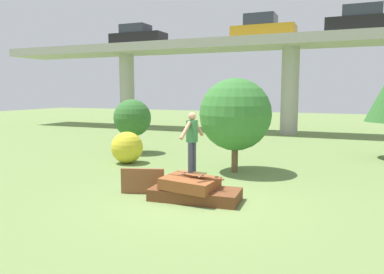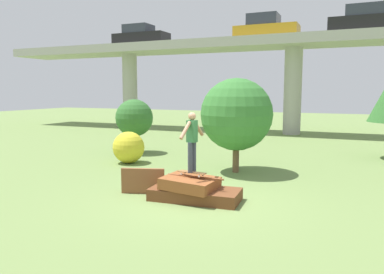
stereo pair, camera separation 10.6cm
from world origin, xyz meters
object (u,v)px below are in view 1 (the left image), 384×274
object	(u,v)px
car_on_overpass_mid	(364,21)
skater	(192,138)
tree_behind_right	(235,115)
tree_behind_left	(132,118)
car_on_overpass_left	(263,29)
bush_yellow_flowering	(127,147)
skateboard	(192,172)
car_on_overpass_right	(138,37)

from	to	relation	value
car_on_overpass_mid	skater	bearing A→B (deg)	-105.33
car_on_overpass_mid	tree_behind_right	distance (m)	13.33
car_on_overpass_mid	tree_behind_left	bearing A→B (deg)	-134.20
car_on_overpass_left	bush_yellow_flowering	xyz separation A→B (m)	(-2.40, -12.60, -6.13)
car_on_overpass_mid	tree_behind_right	size ratio (longest dim) A/B	1.34
tree_behind_right	car_on_overpass_mid	bearing A→B (deg)	70.74
car_on_overpass_left	car_on_overpass_mid	size ratio (longest dim) A/B	0.94
skater	car_on_overpass_left	xyz separation A→B (m)	(-1.77, 16.08, 5.15)
skater	tree_behind_right	bearing A→B (deg)	88.54
skateboard	tree_behind_right	bearing A→B (deg)	88.54
car_on_overpass_left	car_on_overpass_mid	bearing A→B (deg)	-7.11
skater	tree_behind_left	size ratio (longest dim) A/B	0.63
skater	car_on_overpass_mid	distance (m)	16.70
car_on_overpass_left	car_on_overpass_right	xyz separation A→B (m)	(-9.07, -0.52, -0.05)
skateboard	tree_behind_left	size ratio (longest dim) A/B	0.33
bush_yellow_flowering	tree_behind_right	bearing A→B (deg)	1.18
tree_behind_left	tree_behind_right	bearing A→B (deg)	-21.05
skateboard	bush_yellow_flowering	size ratio (longest dim) A/B	0.65
skater	car_on_overpass_mid	xyz separation A→B (m)	(4.20, 15.34, 5.12)
car_on_overpass_right	tree_behind_left	world-z (taller)	car_on_overpass_right
skater	car_on_overpass_right	world-z (taller)	car_on_overpass_right
skater	bush_yellow_flowering	xyz separation A→B (m)	(-4.17, 3.48, -0.98)
car_on_overpass_left	tree_behind_left	xyz separation A→B (m)	(-3.47, -10.46, -5.17)
skater	car_on_overpass_left	world-z (taller)	car_on_overpass_left
car_on_overpass_mid	car_on_overpass_right	world-z (taller)	car_on_overpass_mid
car_on_overpass_left	car_on_overpass_right	bearing A→B (deg)	-176.75
tree_behind_right	skater	bearing A→B (deg)	-91.46
car_on_overpass_mid	bush_yellow_flowering	bearing A→B (deg)	-125.25
car_on_overpass_mid	car_on_overpass_right	size ratio (longest dim) A/B	1.06
tree_behind_right	bush_yellow_flowering	distance (m)	4.48
tree_behind_right	bush_yellow_flowering	size ratio (longest dim) A/B	2.63
skateboard	bush_yellow_flowering	bearing A→B (deg)	140.15
skateboard	skater	bearing A→B (deg)	0.00
tree_behind_left	bush_yellow_flowering	distance (m)	2.58
car_on_overpass_left	skater	bearing A→B (deg)	-83.71
skater	tree_behind_left	world-z (taller)	tree_behind_left
car_on_overpass_left	tree_behind_right	distance (m)	13.51
tree_behind_right	bush_yellow_flowering	world-z (taller)	tree_behind_right
car_on_overpass_left	tree_behind_right	xyz separation A→B (m)	(1.86, -12.51, -4.76)
skater	tree_behind_right	size ratio (longest dim) A/B	0.48
car_on_overpass_left	car_on_overpass_right	distance (m)	9.09
car_on_overpass_left	car_on_overpass_mid	world-z (taller)	car_on_overpass_left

